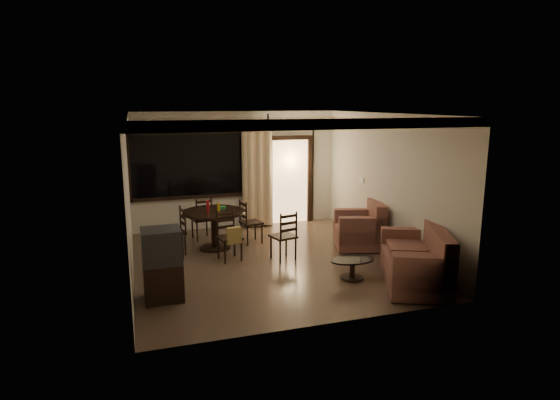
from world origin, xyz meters
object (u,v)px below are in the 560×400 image
object	(u,v)px
dining_chair_south	(230,245)
sofa	(418,262)
dining_chair_north	(202,227)
side_chair	(284,245)
dining_table	(214,219)
dining_chair_west	(175,241)
tv_cabinet	(163,264)
armchair	(362,229)
coffee_table	(352,266)
dining_chair_east	(251,230)

from	to	relation	value
dining_chair_south	sofa	world-z (taller)	sofa
dining_chair_north	side_chair	xyz separation A→B (m)	(1.30, -1.89, 0.01)
dining_table	sofa	xyz separation A→B (m)	(2.93, -2.98, -0.25)
dining_table	dining_chair_west	size ratio (longest dim) A/B	1.35
dining_table	sofa	size ratio (longest dim) A/B	0.64
dining_chair_north	sofa	distance (m)	4.85
dining_chair_north	side_chair	bearing A→B (deg)	114.00
dining_table	dining_chair_north	distance (m)	0.86
dining_table	tv_cabinet	world-z (taller)	tv_cabinet
dining_chair_south	side_chair	xyz separation A→B (m)	(1.00, -0.28, -0.02)
dining_chair_west	armchair	world-z (taller)	armchair
armchair	coffee_table	size ratio (longest dim) A/B	1.46
dining_chair_south	tv_cabinet	xyz separation A→B (m)	(-1.35, -1.50, 0.26)
dining_chair_south	armchair	world-z (taller)	armchair
sofa	coffee_table	world-z (taller)	sofa
sofa	armchair	xyz separation A→B (m)	(0.03, 2.11, 0.01)
dining_chair_west	sofa	bearing A→B (deg)	42.50
dining_chair_north	armchair	bearing A→B (deg)	141.52
dining_table	sofa	world-z (taller)	dining_table
dining_chair_north	armchair	xyz separation A→B (m)	(3.10, -1.65, 0.11)
dining_chair_west	armchair	size ratio (longest dim) A/B	0.81
coffee_table	tv_cabinet	bearing A→B (deg)	178.32
dining_chair_south	dining_chair_north	distance (m)	1.64
dining_chair_east	dining_chair_north	world-z (taller)	same
dining_chair_north	dining_chair_west	bearing A→B (deg)	43.24
dining_chair_west	dining_chair_north	size ratio (longest dim) A/B	1.00
armchair	side_chair	size ratio (longest dim) A/B	1.20
tv_cabinet	armchair	xyz separation A→B (m)	(4.15, 1.47, -0.17)
tv_cabinet	coffee_table	xyz separation A→B (m)	(3.18, -0.09, -0.33)
coffee_table	dining_table	bearing A→B (deg)	129.14
dining_table	sofa	bearing A→B (deg)	-45.46
dining_chair_west	side_chair	xyz separation A→B (m)	(1.98, -0.97, 0.01)
coffee_table	dining_chair_east	bearing A→B (deg)	114.18
dining_chair_west	dining_chair_north	bearing A→B (deg)	133.24
dining_chair_west	dining_chair_south	bearing A→B (deg)	44.30
sofa	side_chair	bearing A→B (deg)	157.36
armchair	side_chair	bearing A→B (deg)	-155.92
dining_table	dining_chair_south	distance (m)	0.92
sofa	coffee_table	size ratio (longest dim) A/B	2.51
side_chair	dining_chair_west	bearing A→B (deg)	-39.60
side_chair	armchair	bearing A→B (deg)	174.18
dining_chair_east	dining_chair_west	bearing A→B (deg)	90.00
side_chair	coffee_table	bearing A→B (deg)	108.49
dining_chair_west	dining_chair_east	xyz separation A→B (m)	(1.65, 0.31, 0.00)
dining_chair_east	dining_chair_south	bearing A→B (deg)	135.70
dining_table	dining_chair_east	size ratio (longest dim) A/B	1.35
dining_chair_west	dining_chair_south	xyz separation A→B (m)	(0.98, -0.69, 0.02)
armchair	dining_chair_west	bearing A→B (deg)	-174.48
dining_chair_west	tv_cabinet	xyz separation A→B (m)	(-0.37, -2.19, 0.28)
sofa	side_chair	xyz separation A→B (m)	(-1.77, 1.86, -0.09)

